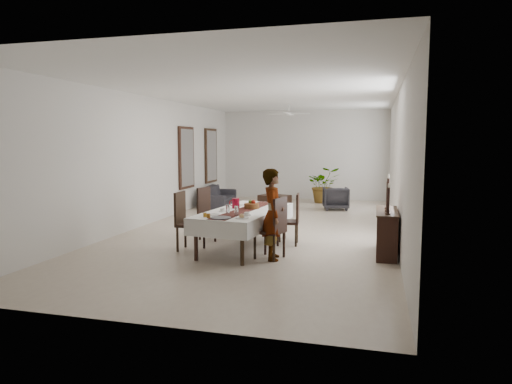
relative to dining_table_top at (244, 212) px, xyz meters
The scene contains 85 objects.
floor 2.25m from the dining_table_top, 93.16° to the left, with size 6.00×12.00×0.00m, color #BEAE97.
ceiling 3.27m from the dining_table_top, 93.16° to the left, with size 6.00×12.00×0.02m, color white.
wall_back 8.18m from the dining_table_top, 90.83° to the left, with size 6.00×0.02×3.20m, color silver.
wall_front 3.97m from the dining_table_top, 91.74° to the right, with size 6.00×0.02×3.20m, color silver.
wall_left 3.88m from the dining_table_top, 145.67° to the left, with size 0.02×12.00×3.20m, color silver.
wall_right 3.69m from the dining_table_top, 36.45° to the left, with size 0.02×12.00×3.20m, color silver.
dining_table_top is the anchor object (origin of this frame).
table_leg_fl 1.28m from the dining_table_top, 117.73° to the right, with size 0.07×0.07×0.70m, color black.
table_leg_fr 1.28m from the dining_table_top, 75.52° to the right, with size 0.07×0.07×0.70m, color black.
table_leg_bl 1.28m from the dining_table_top, 104.48° to the left, with size 0.07×0.07×0.70m, color black.
table_leg_br 1.28m from the dining_table_top, 62.27° to the left, with size 0.07×0.07×0.70m, color black.
tablecloth_top 0.03m from the dining_table_top, ahead, with size 1.18×2.58×0.01m, color white.
tablecloth_drape_left 0.60m from the dining_table_top, behind, with size 0.01×2.58×0.30m, color silver.
tablecloth_drape_right 0.60m from the dining_table_top, ahead, with size 0.01×2.58×0.30m, color silver.
tablecloth_drape_near 1.29m from the dining_table_top, 96.63° to the right, with size 1.18×0.01×0.30m, color silver.
tablecloth_drape_far 1.29m from the dining_table_top, 83.37° to the left, with size 1.18×0.01×0.30m, color white.
table_runner 0.04m from the dining_table_top, behind, with size 0.35×2.50×0.00m, color #531E17.
red_pitcher 0.32m from the dining_table_top, 142.41° to the left, with size 0.15×0.15×0.20m, color maroon.
pitcher_handle 0.39m from the dining_table_top, 149.25° to the left, with size 0.12×0.12×0.02m, color maroon.
wine_glass_near 0.67m from the dining_table_top, 86.17° to the right, with size 0.07×0.07×0.17m, color silver.
wine_glass_mid 0.57m from the dining_table_top, 106.93° to the right, with size 0.07×0.07×0.17m, color white.
teacup_right 0.68m from the dining_table_top, 70.06° to the right, with size 0.09×0.09×0.06m, color white.
saucer_right 0.67m from the dining_table_top, 70.06° to the right, with size 0.15×0.15×0.01m, color silver.
teacup_left 0.47m from the dining_table_top, 137.23° to the right, with size 0.09×0.09×0.06m, color silver.
saucer_left 0.46m from the dining_table_top, 137.23° to the right, with size 0.15×0.15×0.01m, color white.
plate_near_right 0.96m from the dining_table_top, 76.49° to the right, with size 0.24×0.24×0.02m, color white.
bread_near_right 0.96m from the dining_table_top, 76.49° to the right, with size 0.09×0.09×0.09m, color tan.
plate_near_left 0.81m from the dining_table_top, 118.43° to the right, with size 0.24×0.24×0.02m, color white.
plate_far_left 0.64m from the dining_table_top, 113.57° to the left, with size 0.24×0.24×0.02m, color white.
serving_tray 1.05m from the dining_table_top, 96.63° to the right, with size 0.36×0.36×0.02m, color #414146.
jam_jar_a 1.11m from the dining_table_top, 108.14° to the right, with size 0.06×0.06×0.08m, color #945715.
jam_jar_b 1.07m from the dining_table_top, 114.04° to the right, with size 0.06×0.06×0.08m, color #9D6816.
fruit_basket 0.27m from the dining_table_top, 72.06° to the left, with size 0.30×0.30×0.10m, color brown.
fruit_red 0.32m from the dining_table_top, 66.87° to the left, with size 0.09×0.09×0.09m, color maroon.
fruit_green 0.32m from the dining_table_top, 81.33° to the left, with size 0.08×0.08×0.08m, color #527322.
chair_right_near_seat 0.90m from the dining_table_top, 42.81° to the right, with size 0.47×0.47×0.05m, color black.
chair_right_near_leg_fl 1.23m from the dining_table_top, 46.94° to the right, with size 0.05×0.05×0.46m, color black.
chair_right_near_leg_fr 1.10m from the dining_table_top, 27.64° to the right, with size 0.05×0.05×0.46m, color black.
chair_right_near_leg_bl 0.97m from the dining_table_top, 60.93° to the right, with size 0.05×0.05×0.46m, color black.
chair_right_near_leg_br 0.79m from the dining_table_top, 35.23° to the right, with size 0.05×0.05×0.46m, color black.
chair_right_near_back 1.07m from the dining_table_top, 37.52° to the right, with size 0.47×0.04×0.60m, color black.
chair_right_far_seat 0.98m from the dining_table_top, 38.08° to the left, with size 0.44×0.44×0.05m, color black.
chair_right_far_leg_fl 1.15m from the dining_table_top, 24.13° to the left, with size 0.04×0.04×0.44m, color black.
chair_right_far_leg_fr 1.30m from the dining_table_top, 40.84° to the left, with size 0.04×0.04×0.44m, color black.
chair_right_far_leg_bl 0.86m from the dining_table_top, 33.37° to the left, with size 0.04×0.04×0.44m, color black.
chair_right_far_leg_br 1.05m from the dining_table_top, 53.76° to the left, with size 0.04×0.04×0.44m, color black.
chair_right_far_back 1.12m from the dining_table_top, 32.63° to the left, with size 0.44×0.04×0.56m, color black.
chair_left_near_seat 1.06m from the dining_table_top, 158.34° to the right, with size 0.48×0.48×0.05m, color black.
chair_left_near_leg_fl 1.27m from the dining_table_top, behind, with size 0.05×0.05×0.47m, color black.
chair_left_near_leg_fr 1.38m from the dining_table_top, 153.27° to the right, with size 0.05×0.05×0.47m, color black.
chair_left_near_leg_bl 0.93m from the dining_table_top, 166.62° to the right, with size 0.05×0.05×0.47m, color black.
chair_left_near_leg_br 1.07m from the dining_table_top, 143.10° to the right, with size 0.05×0.05×0.47m, color black.
chair_left_near_back 1.24m from the dining_table_top, 161.85° to the right, with size 0.48×0.04×0.61m, color black.
chair_left_far_seat 1.16m from the dining_table_top, 143.53° to the left, with size 0.47×0.47×0.05m, color black.
chair_left_far_leg_fl 1.48m from the dining_table_top, 139.50° to the left, with size 0.05×0.05×0.46m, color black.
chair_left_far_leg_fr 1.36m from the dining_table_top, 155.06° to the left, with size 0.05×0.05×0.46m, color black.
chair_left_far_leg_bl 1.18m from the dining_table_top, 129.91° to the left, with size 0.05×0.05×0.46m, color black.
chair_left_far_leg_br 1.02m from the dining_table_top, 149.84° to the left, with size 0.05×0.05×0.46m, color black.
chair_left_far_back 1.34m from the dining_table_top, 147.21° to the left, with size 0.47×0.04×0.59m, color black.
woman 0.96m from the dining_table_top, 42.03° to the right, with size 0.59×0.39×1.61m, color gray.
sideboard_body 2.69m from the dining_table_top, ahead, with size 0.35×1.33×0.80m, color black.
sideboard_top 2.67m from the dining_table_top, ahead, with size 0.39×1.38×0.03m, color black.
candlestick_near_base 2.68m from the dining_table_top, ahead, with size 0.09×0.09×0.03m, color black.
candlestick_near_shaft 2.70m from the dining_table_top, ahead, with size 0.04×0.04×0.44m, color black.
candlestick_near_candle 2.74m from the dining_table_top, ahead, with size 0.03×0.03×0.07m, color silver.
candlestick_mid_base 2.67m from the dining_table_top, ahead, with size 0.09×0.09×0.03m, color black.
candlestick_mid_shaft 2.70m from the dining_table_top, ahead, with size 0.04×0.04×0.58m, color black.
candlestick_mid_candle 2.76m from the dining_table_top, ahead, with size 0.03×0.03×0.07m, color white.
candlestick_far_base 2.70m from the dining_table_top, ahead, with size 0.09×0.09×0.03m, color black.
candlestick_far_shaft 2.72m from the dining_table_top, ahead, with size 0.04×0.04×0.49m, color black.
candlestick_far_candle 2.77m from the dining_table_top, ahead, with size 0.03×0.03×0.07m, color beige.
sofa 6.22m from the dining_table_top, 114.28° to the left, with size 2.14×0.84×0.63m, color #2A282D.
armchair 5.83m from the dining_table_top, 77.46° to the left, with size 0.74×0.76×0.70m, color #29272C.
coffee_table 5.64m from the dining_table_top, 96.51° to the left, with size 0.91×0.61×0.40m, color black.
potted_plant 7.25m from the dining_table_top, 84.33° to the left, with size 1.10×0.95×1.22m, color #335F26.
mirror_frame_near 5.38m from the dining_table_top, 125.41° to the left, with size 0.06×1.05×1.85m, color black.
mirror_glass_near 5.36m from the dining_table_top, 125.10° to the left, with size 0.01×0.90×1.70m, color silver.
mirror_frame_far 7.18m from the dining_table_top, 115.58° to the left, with size 0.06×1.05×1.85m, color black.
mirror_glass_far 7.17m from the dining_table_top, 115.33° to the left, with size 0.01×0.90×1.70m, color silver.
fan_rod 5.65m from the dining_table_top, 91.31° to the left, with size 0.04×0.04×0.20m, color white.
fan_hub 5.57m from the dining_table_top, 91.31° to the left, with size 0.16×0.16×0.08m, color white.
fan_blade_n 5.90m from the dining_table_top, 91.23° to the left, with size 0.10×0.55×0.01m, color silver.
fan_blade_s 5.25m from the dining_table_top, 91.41° to the left, with size 0.10×0.55×0.01m, color white.
fan_blade_e 5.58m from the dining_table_top, 87.41° to the left, with size 0.55×0.10×0.01m, color silver.
fan_blade_w 5.59m from the dining_table_top, 95.21° to the left, with size 0.55×0.10×0.01m, color silver.
Camera 1 is at (2.57, -10.51, 2.07)m, focal length 32.00 mm.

